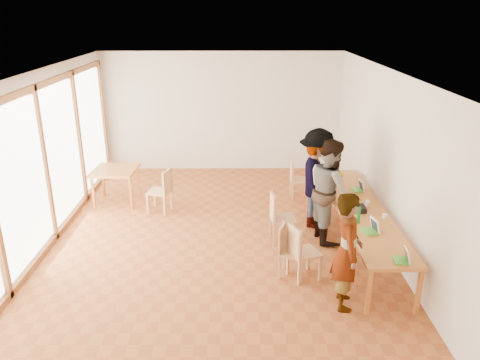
# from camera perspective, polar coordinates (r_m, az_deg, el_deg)

# --- Properties ---
(ground) EXTENTS (8.00, 8.00, 0.00)m
(ground) POSITION_cam_1_polar(r_m,az_deg,el_deg) (8.65, -2.88, -7.12)
(ground) COLOR #A85928
(ground) RESTS_ON ground
(wall_back) EXTENTS (6.00, 0.10, 3.00)m
(wall_back) POSITION_cam_1_polar(r_m,az_deg,el_deg) (11.94, -2.21, 8.26)
(wall_back) COLOR beige
(wall_back) RESTS_ON ground
(wall_front) EXTENTS (6.00, 0.10, 3.00)m
(wall_front) POSITION_cam_1_polar(r_m,az_deg,el_deg) (4.45, -5.39, -13.57)
(wall_front) COLOR beige
(wall_front) RESTS_ON ground
(wall_right) EXTENTS (0.10, 8.00, 3.00)m
(wall_right) POSITION_cam_1_polar(r_m,az_deg,el_deg) (8.48, 17.65, 2.32)
(wall_right) COLOR beige
(wall_right) RESTS_ON ground
(window_wall) EXTENTS (0.10, 8.00, 3.00)m
(window_wall) POSITION_cam_1_polar(r_m,az_deg,el_deg) (8.73, -22.87, 2.16)
(window_wall) COLOR white
(window_wall) RESTS_ON ground
(ceiling) EXTENTS (6.00, 8.00, 0.04)m
(ceiling) POSITION_cam_1_polar(r_m,az_deg,el_deg) (7.75, -3.27, 13.15)
(ceiling) COLOR white
(ceiling) RESTS_ON wall_back
(communal_table) EXTENTS (0.80, 4.00, 0.75)m
(communal_table) POSITION_cam_1_polar(r_m,az_deg,el_deg) (8.31, 14.47, -3.62)
(communal_table) COLOR #C56B2B
(communal_table) RESTS_ON ground
(side_table) EXTENTS (0.90, 0.90, 0.75)m
(side_table) POSITION_cam_1_polar(r_m,az_deg,el_deg) (10.33, -14.99, 0.86)
(side_table) COLOR #C56B2B
(side_table) RESTS_ON ground
(chair_near) EXTENTS (0.55, 0.55, 0.48)m
(chair_near) POSITION_cam_1_polar(r_m,az_deg,el_deg) (7.24, 7.25, -8.06)
(chair_near) COLOR #E0A770
(chair_near) RESTS_ON ground
(chair_mid) EXTENTS (0.50, 0.50, 0.45)m
(chair_mid) POSITION_cam_1_polar(r_m,az_deg,el_deg) (7.35, 5.77, -7.86)
(chair_mid) COLOR #E0A770
(chair_mid) RESTS_ON ground
(chair_far) EXTENTS (0.46, 0.46, 0.49)m
(chair_far) POSITION_cam_1_polar(r_m,az_deg,el_deg) (8.34, 4.64, -3.97)
(chair_far) COLOR #E0A770
(chair_far) RESTS_ON ground
(chair_empty) EXTENTS (0.40, 0.40, 0.46)m
(chair_empty) POSITION_cam_1_polar(r_m,az_deg,el_deg) (10.32, 6.80, 0.58)
(chair_empty) COLOR #E0A770
(chair_empty) RESTS_ON ground
(chair_spare) EXTENTS (0.52, 0.52, 0.49)m
(chair_spare) POSITION_cam_1_polar(r_m,az_deg,el_deg) (9.65, -9.35, -0.74)
(chair_spare) COLOR #E0A770
(chair_spare) RESTS_ON ground
(person_near) EXTENTS (0.45, 0.65, 1.70)m
(person_near) POSITION_cam_1_polar(r_m,az_deg,el_deg) (6.62, 12.93, -8.45)
(person_near) COLOR gray
(person_near) RESTS_ON ground
(person_mid) EXTENTS (0.82, 0.99, 1.87)m
(person_mid) POSITION_cam_1_polar(r_m,az_deg,el_deg) (8.44, 10.93, -1.24)
(person_mid) COLOR gray
(person_mid) RESTS_ON ground
(person_far) EXTENTS (0.91, 1.34, 1.91)m
(person_far) POSITION_cam_1_polar(r_m,az_deg,el_deg) (8.91, 9.35, 0.16)
(person_far) COLOR gray
(person_far) RESTS_ON ground
(laptop_near) EXTENTS (0.23, 0.25, 0.20)m
(laptop_near) POSITION_cam_1_polar(r_m,az_deg,el_deg) (6.76, 19.31, -8.95)
(laptop_near) COLOR green
(laptop_near) RESTS_ON communal_table
(laptop_mid) EXTENTS (0.27, 0.30, 0.22)m
(laptop_mid) POSITION_cam_1_polar(r_m,az_deg,el_deg) (7.45, 15.79, -5.68)
(laptop_mid) COLOR green
(laptop_mid) RESTS_ON communal_table
(laptop_far) EXTENTS (0.23, 0.26, 0.20)m
(laptop_far) POSITION_cam_1_polar(r_m,az_deg,el_deg) (9.05, 14.31, -0.90)
(laptop_far) COLOR green
(laptop_far) RESTS_ON communal_table
(yellow_mug) EXTENTS (0.13, 0.13, 0.09)m
(yellow_mug) POSITION_cam_1_polar(r_m,az_deg,el_deg) (9.73, 12.16, 0.70)
(yellow_mug) COLOR yellow
(yellow_mug) RESTS_ON communal_table
(green_bottle) EXTENTS (0.07, 0.07, 0.28)m
(green_bottle) POSITION_cam_1_polar(r_m,az_deg,el_deg) (7.66, 14.22, -4.15)
(green_bottle) COLOR #146E22
(green_bottle) RESTS_ON communal_table
(clear_glass) EXTENTS (0.07, 0.07, 0.09)m
(clear_glass) POSITION_cam_1_polar(r_m,az_deg,el_deg) (8.40, 15.29, -2.73)
(clear_glass) COLOR silver
(clear_glass) RESTS_ON communal_table
(condiment_cup) EXTENTS (0.08, 0.08, 0.06)m
(condiment_cup) POSITION_cam_1_polar(r_m,az_deg,el_deg) (8.01, 17.25, -4.21)
(condiment_cup) COLOR white
(condiment_cup) RESTS_ON communal_table
(pink_phone) EXTENTS (0.05, 0.10, 0.01)m
(pink_phone) POSITION_cam_1_polar(r_m,az_deg,el_deg) (7.80, 16.08, -4.94)
(pink_phone) COLOR #F84565
(pink_phone) RESTS_ON communal_table
(black_pouch) EXTENTS (0.16, 0.26, 0.09)m
(black_pouch) POSITION_cam_1_polar(r_m,az_deg,el_deg) (8.15, 14.44, -3.39)
(black_pouch) COLOR black
(black_pouch) RESTS_ON communal_table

